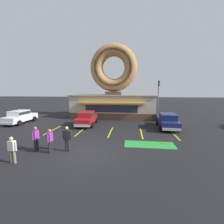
% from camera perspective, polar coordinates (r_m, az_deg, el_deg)
% --- Properties ---
extents(ground_plane, '(160.00, 160.00, 0.00)m').
position_cam_1_polar(ground_plane, '(10.42, -9.69, -14.92)').
color(ground_plane, black).
extents(donut_shop_building, '(12.30, 6.75, 10.96)m').
position_cam_1_polar(donut_shop_building, '(23.24, 0.58, 7.49)').
color(donut_shop_building, brown).
rests_on(donut_shop_building, ground).
extents(putting_mat, '(3.74, 1.46, 0.03)m').
position_cam_1_polar(putting_mat, '(11.89, 14.04, -11.97)').
color(putting_mat, green).
rests_on(putting_mat, ground).
extents(mini_donut_near_left, '(0.13, 0.13, 0.04)m').
position_cam_1_polar(mini_donut_near_left, '(12.48, 18.24, -11.00)').
color(mini_donut_near_left, '#A5724C').
rests_on(mini_donut_near_left, putting_mat).
extents(mini_donut_near_right, '(0.13, 0.13, 0.04)m').
position_cam_1_polar(mini_donut_near_right, '(12.37, 19.41, -11.24)').
color(mini_donut_near_right, brown).
rests_on(mini_donut_near_right, putting_mat).
extents(mini_donut_mid_left, '(0.13, 0.13, 0.04)m').
position_cam_1_polar(mini_donut_mid_left, '(11.42, 13.03, -12.63)').
color(mini_donut_mid_left, '#D8667F').
rests_on(mini_donut_mid_left, putting_mat).
extents(mini_donut_mid_centre, '(0.13, 0.13, 0.04)m').
position_cam_1_polar(mini_donut_mid_centre, '(11.92, 21.44, -12.10)').
color(mini_donut_mid_centre, '#D17F47').
rests_on(mini_donut_mid_centre, putting_mat).
extents(golf_ball, '(0.04, 0.04, 0.04)m').
position_cam_1_polar(golf_ball, '(11.82, 9.42, -11.78)').
color(golf_ball, white).
rests_on(golf_ball, putting_mat).
extents(putting_flag_pin, '(0.13, 0.01, 0.55)m').
position_cam_1_polar(putting_flag_pin, '(12.12, 21.99, -9.85)').
color(putting_flag_pin, silver).
rests_on(putting_flag_pin, putting_mat).
extents(car_white, '(2.01, 4.57, 1.60)m').
position_cam_1_polar(car_white, '(21.79, -31.63, -1.39)').
color(car_white, silver).
rests_on(car_white, ground).
extents(car_red, '(2.14, 4.63, 1.60)m').
position_cam_1_polar(car_red, '(17.83, -9.60, -2.17)').
color(car_red, maroon).
rests_on(car_red, ground).
extents(car_navy, '(2.16, 4.64, 1.60)m').
position_cam_1_polar(car_navy, '(17.20, 20.39, -2.97)').
color(car_navy, navy).
rests_on(car_navy, ground).
extents(pedestrian_blue_sweater_man, '(0.60, 0.25, 1.71)m').
position_cam_1_polar(pedestrian_blue_sweater_man, '(10.58, -16.75, -9.31)').
color(pedestrian_blue_sweater_man, '#232328').
rests_on(pedestrian_blue_sweater_man, ground).
extents(pedestrian_hooded_kid, '(0.59, 0.27, 1.54)m').
position_cam_1_polar(pedestrian_hooded_kid, '(10.27, -33.77, -11.57)').
color(pedestrian_hooded_kid, '#7F7056').
rests_on(pedestrian_hooded_kid, ground).
extents(pedestrian_leather_jacket_man, '(0.25, 0.60, 1.60)m').
position_cam_1_polar(pedestrian_leather_jacket_man, '(10.72, -22.57, -9.75)').
color(pedestrian_leather_jacket_man, '#232328').
rests_on(pedestrian_leather_jacket_man, ground).
extents(pedestrian_clipboard_woman, '(0.31, 0.59, 1.67)m').
position_cam_1_polar(pedestrian_clipboard_woman, '(11.47, -27.03, -8.64)').
color(pedestrian_clipboard_woman, '#232328').
rests_on(pedestrian_clipboard_woman, ground).
extents(trash_bin, '(0.57, 0.57, 0.97)m').
position_cam_1_polar(trash_bin, '(20.53, 16.49, -2.07)').
color(trash_bin, '#232833').
rests_on(trash_bin, ground).
extents(traffic_light_pole, '(0.28, 0.47, 5.80)m').
position_cam_1_polar(traffic_light_pole, '(28.42, 17.28, 7.22)').
color(traffic_light_pole, '#595B60').
rests_on(traffic_light_pole, ground).
extents(parking_stripe_far_left, '(0.12, 3.60, 0.01)m').
position_cam_1_polar(parking_stripe_far_left, '(16.71, -21.59, -6.42)').
color(parking_stripe_far_left, yellow).
rests_on(parking_stripe_far_left, ground).
extents(parking_stripe_left, '(0.12, 3.60, 0.01)m').
position_cam_1_polar(parking_stripe_left, '(15.52, -11.73, -7.11)').
color(parking_stripe_left, yellow).
rests_on(parking_stripe_left, ground).
extents(parking_stripe_mid_left, '(0.12, 3.60, 0.01)m').
position_cam_1_polar(parking_stripe_mid_left, '(14.85, -0.59, -7.63)').
color(parking_stripe_mid_left, yellow).
rests_on(parking_stripe_mid_left, ground).
extents(parking_stripe_centre, '(0.12, 3.60, 0.01)m').
position_cam_1_polar(parking_stripe_centre, '(14.78, 11.13, -7.88)').
color(parking_stripe_centre, yellow).
rests_on(parking_stripe_centre, ground).
extents(parking_stripe_mid_right, '(0.12, 3.60, 0.01)m').
position_cam_1_polar(parking_stripe_mid_right, '(15.30, 22.51, -7.81)').
color(parking_stripe_mid_right, yellow).
rests_on(parking_stripe_mid_right, ground).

